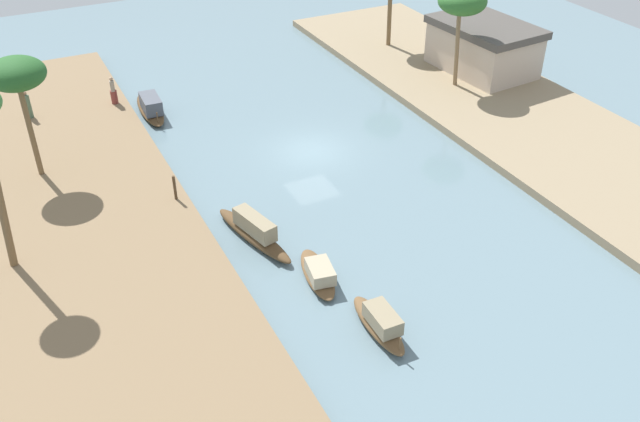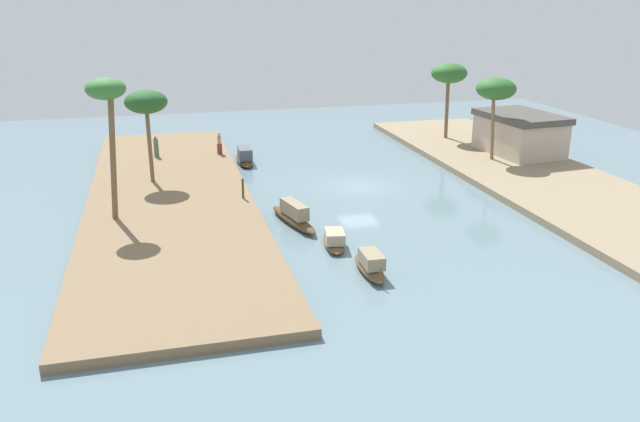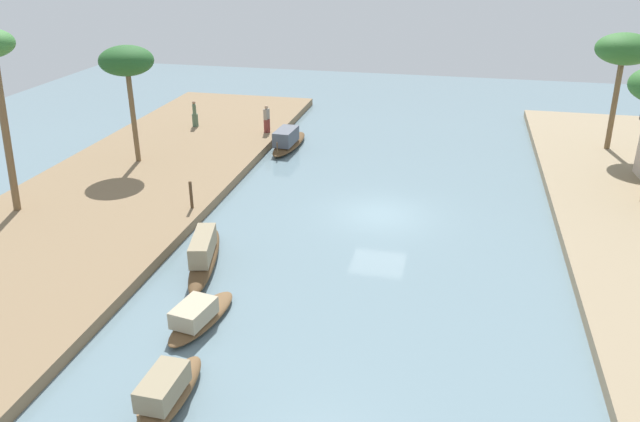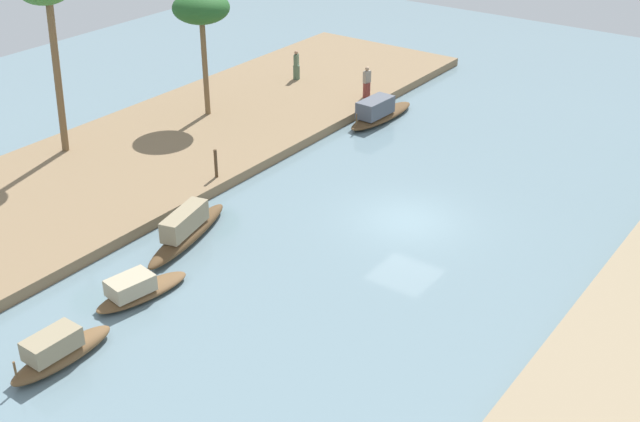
# 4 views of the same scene
# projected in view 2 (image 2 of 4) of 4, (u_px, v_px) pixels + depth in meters

# --- Properties ---
(river_water) EXTENTS (63.61, 63.61, 0.00)m
(river_water) POSITION_uv_depth(u_px,v_px,m) (359.00, 186.00, 43.67)
(river_water) COLOR slate
(river_water) RESTS_ON ground
(riverbank_left) EXTENTS (38.29, 10.02, 0.45)m
(riverbank_left) POSITION_uv_depth(u_px,v_px,m) (170.00, 197.00, 40.60)
(riverbank_left) COLOR #846B4C
(riverbank_left) RESTS_ON ground
(riverbank_right) EXTENTS (38.29, 10.02, 0.45)m
(riverbank_right) POSITION_uv_depth(u_px,v_px,m) (524.00, 171.00, 46.60)
(riverbank_right) COLOR #937F60
(riverbank_right) RESTS_ON ground
(sampan_open_hull) EXTENTS (3.64, 1.67, 0.92)m
(sampan_open_hull) POSITION_uv_depth(u_px,v_px,m) (334.00, 240.00, 33.26)
(sampan_open_hull) COLOR brown
(sampan_open_hull) RESTS_ON river_water
(sampan_with_red_awning) EXTENTS (5.04, 1.47, 1.28)m
(sampan_with_red_awning) POSITION_uv_depth(u_px,v_px,m) (245.00, 157.00, 49.71)
(sampan_with_red_awning) COLOR brown
(sampan_with_red_awning) RESTS_ON river_water
(sampan_downstream_large) EXTENTS (3.57, 1.04, 1.14)m
(sampan_downstream_large) POSITION_uv_depth(u_px,v_px,m) (370.00, 265.00, 29.91)
(sampan_downstream_large) COLOR brown
(sampan_downstream_large) RESTS_ON river_water
(sampan_upstream_small) EXTENTS (5.40, 2.10, 1.34)m
(sampan_upstream_small) POSITION_uv_depth(u_px,v_px,m) (294.00, 216.00, 36.33)
(sampan_upstream_small) COLOR brown
(sampan_upstream_small) RESTS_ON river_water
(person_on_near_bank) EXTENTS (0.49, 0.49, 1.64)m
(person_on_near_bank) POSITION_uv_depth(u_px,v_px,m) (156.00, 148.00, 49.58)
(person_on_near_bank) COLOR #4C664C
(person_on_near_bank) RESTS_ON riverbank_left
(person_by_mooring) EXTENTS (0.47, 0.47, 1.70)m
(person_by_mooring) POSITION_uv_depth(u_px,v_px,m) (219.00, 145.00, 50.49)
(person_by_mooring) COLOR brown
(person_by_mooring) RESTS_ON riverbank_left
(mooring_post) EXTENTS (0.14, 0.14, 1.26)m
(mooring_post) POSITION_uv_depth(u_px,v_px,m) (243.00, 189.00, 39.48)
(mooring_post) COLOR #4C3823
(mooring_post) RESTS_ON riverbank_left
(palm_tree_left_near) EXTENTS (2.77, 2.77, 6.15)m
(palm_tree_left_near) POSITION_uv_depth(u_px,v_px,m) (146.00, 103.00, 41.62)
(palm_tree_left_near) COLOR brown
(palm_tree_left_near) RESTS_ON riverbank_left
(palm_tree_left_far) EXTENTS (2.13, 2.13, 7.87)m
(palm_tree_left_far) POSITION_uv_depth(u_px,v_px,m) (106.00, 97.00, 34.02)
(palm_tree_left_far) COLOR brown
(palm_tree_left_far) RESTS_ON riverbank_left
(palm_tree_right_tall) EXTENTS (2.96, 2.96, 6.19)m
(palm_tree_right_tall) POSITION_uv_depth(u_px,v_px,m) (496.00, 90.00, 47.41)
(palm_tree_right_tall) COLOR #7F6647
(palm_tree_right_tall) RESTS_ON riverbank_right
(palm_tree_right_short) EXTENTS (3.08, 3.08, 6.47)m
(palm_tree_right_short) POSITION_uv_depth(u_px,v_px,m) (449.00, 74.00, 54.69)
(palm_tree_right_short) COLOR brown
(palm_tree_right_short) RESTS_ON riverbank_right
(riverside_building) EXTENTS (7.32, 5.31, 3.20)m
(riverside_building) POSITION_uv_depth(u_px,v_px,m) (520.00, 133.00, 50.46)
(riverside_building) COLOR #C6B29E
(riverside_building) RESTS_ON riverbank_right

